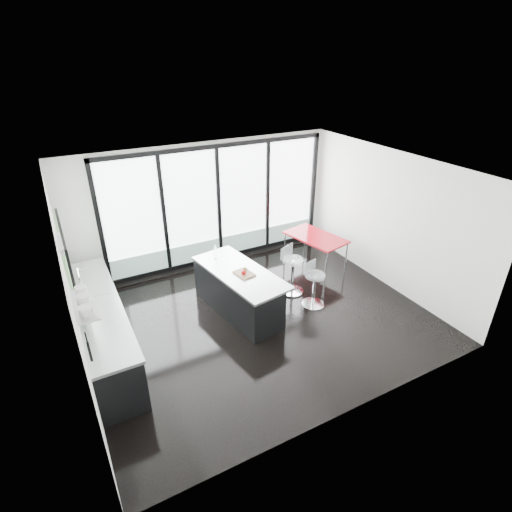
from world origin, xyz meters
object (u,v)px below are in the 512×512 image
bar_stool_near (314,290)px  red_table (315,251)px  island (237,291)px  bar_stool_far (292,275)px

bar_stool_near → red_table: red_table is taller
bar_stool_near → island: bearing=143.7°
island → bar_stool_far: (1.28, 0.07, -0.04)m
bar_stool_far → red_table: size_ratio=0.56×
bar_stool_far → island: bearing=161.2°
island → red_table: 2.49m
bar_stool_near → red_table: size_ratio=0.51×
red_table → bar_stool_far: bearing=-145.9°
bar_stool_far → red_table: bearing=12.3°
island → bar_stool_far: island is taller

